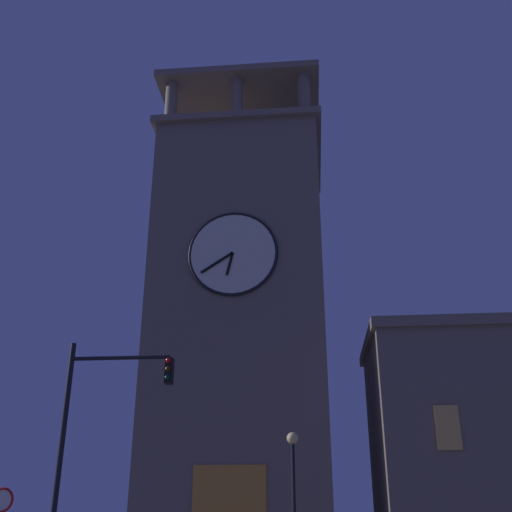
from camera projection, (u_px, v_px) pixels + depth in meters
The scene contains 4 objects.
clocktower at pixel (242, 325), 33.52m from camera, with size 9.48×9.16×27.78m.
traffic_signal_near at pixel (94, 424), 17.36m from camera, with size 3.17×0.41×6.75m.
street_lamp at pixel (293, 473), 22.77m from camera, with size 0.44×0.44×4.90m.
no_horn_sign at pixel (1, 508), 19.38m from camera, with size 0.78×0.14×2.82m.
Camera 1 is at (-2.31, 29.15, 2.02)m, focal length 42.83 mm.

